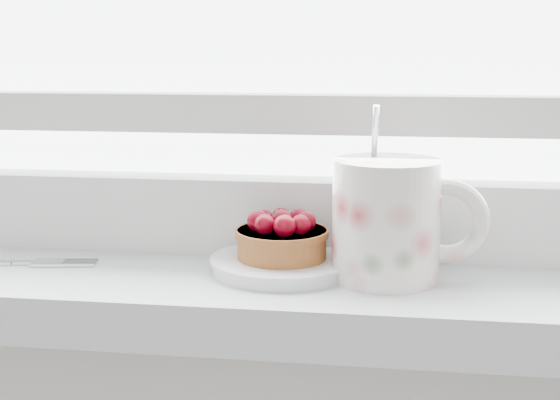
# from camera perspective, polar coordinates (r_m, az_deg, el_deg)

# --- Properties ---
(saucer) EXTENTS (0.12, 0.12, 0.01)m
(saucer) POSITION_cam_1_polar(r_m,az_deg,el_deg) (0.67, 0.14, -4.73)
(saucer) COLOR silver
(saucer) RESTS_ON windowsill
(raspberry_tart) EXTENTS (0.08, 0.08, 0.04)m
(raspberry_tart) POSITION_cam_1_polar(r_m,az_deg,el_deg) (0.67, 0.14, -2.75)
(raspberry_tart) COLOR brown
(raspberry_tart) RESTS_ON saucer
(floral_mug) EXTENTS (0.13, 0.09, 0.14)m
(floral_mug) POSITION_cam_1_polar(r_m,az_deg,el_deg) (0.64, 8.08, -1.29)
(floral_mug) COLOR silver
(floral_mug) RESTS_ON windowsill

